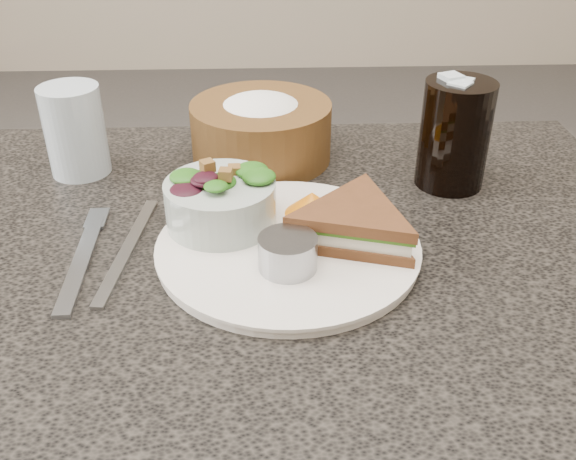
% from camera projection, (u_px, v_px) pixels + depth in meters
% --- Properties ---
extents(dining_table, '(1.00, 0.70, 0.75)m').
position_uv_depth(dining_table, '(258.00, 459.00, 0.93)').
color(dining_table, black).
rests_on(dining_table, floor).
extents(dinner_plate, '(0.29, 0.29, 0.01)m').
position_uv_depth(dinner_plate, '(288.00, 248.00, 0.72)').
color(dinner_plate, white).
rests_on(dinner_plate, dining_table).
extents(sandwich, '(0.20, 0.20, 0.04)m').
position_uv_depth(sandwich, '(354.00, 224.00, 0.71)').
color(sandwich, '#542F19').
rests_on(sandwich, dinner_plate).
extents(salad_bowl, '(0.13, 0.13, 0.07)m').
position_uv_depth(salad_bowl, '(220.00, 196.00, 0.73)').
color(salad_bowl, '#A1AFA7').
rests_on(salad_bowl, dinner_plate).
extents(dressing_ramekin, '(0.06, 0.06, 0.04)m').
position_uv_depth(dressing_ramekin, '(288.00, 253.00, 0.66)').
color(dressing_ramekin, gray).
rests_on(dressing_ramekin, dinner_plate).
extents(orange_wedge, '(0.09, 0.09, 0.03)m').
position_uv_depth(orange_wedge, '(312.00, 203.00, 0.76)').
color(orange_wedge, orange).
rests_on(orange_wedge, dinner_plate).
extents(fork, '(0.02, 0.19, 0.01)m').
position_uv_depth(fork, '(81.00, 262.00, 0.70)').
color(fork, '#A6ABB5').
rests_on(fork, dining_table).
extents(knife, '(0.04, 0.22, 0.00)m').
position_uv_depth(knife, '(128.00, 249.00, 0.72)').
color(knife, '#A5A6A9').
rests_on(knife, dining_table).
extents(bread_basket, '(0.23, 0.23, 0.11)m').
position_uv_depth(bread_basket, '(261.00, 122.00, 0.90)').
color(bread_basket, brown).
rests_on(bread_basket, dining_table).
extents(cola_glass, '(0.11, 0.11, 0.15)m').
position_uv_depth(cola_glass, '(455.00, 130.00, 0.82)').
color(cola_glass, black).
rests_on(cola_glass, dining_table).
extents(water_glass, '(0.09, 0.09, 0.12)m').
position_uv_depth(water_glass, '(75.00, 131.00, 0.86)').
color(water_glass, silver).
rests_on(water_glass, dining_table).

